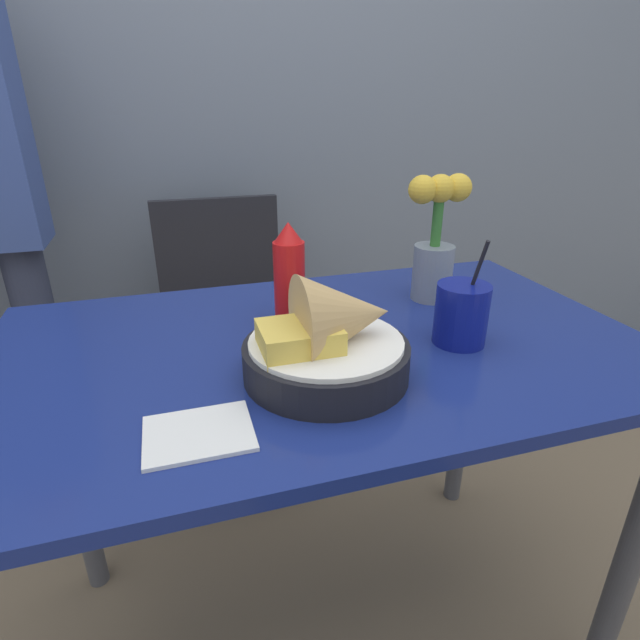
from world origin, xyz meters
name	(u,v)px	position (x,y,z in m)	size (l,w,h in m)	color
ground_plane	(322,623)	(0.00, 0.00, 0.00)	(12.00, 12.00, 0.00)	#7A664C
wall_window	(225,60)	(0.00, 1.08, 1.30)	(7.00, 0.06, 2.60)	slate
dining_table	(322,396)	(0.00, 0.00, 0.66)	(1.19, 0.71, 0.77)	navy
chair_far_window	(226,315)	(-0.10, 0.76, 0.53)	(0.40, 0.40, 0.90)	black
food_basket	(332,341)	(-0.02, -0.12, 0.83)	(0.26, 0.26, 0.17)	black
ketchup_bottle	(289,275)	(-0.03, 0.10, 0.87)	(0.06, 0.06, 0.20)	red
drink_cup	(461,316)	(0.24, -0.07, 0.83)	(0.09, 0.09, 0.20)	navy
flower_vase	(435,241)	(0.29, 0.14, 0.91)	(0.14, 0.09, 0.27)	gray
napkin	(199,433)	(-0.24, -0.22, 0.78)	(0.14, 0.11, 0.01)	white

